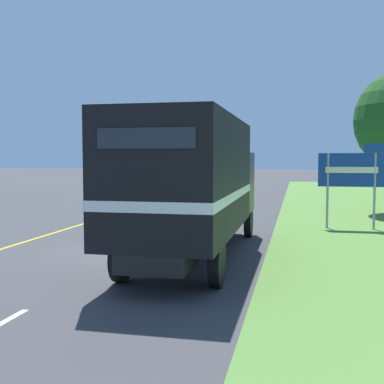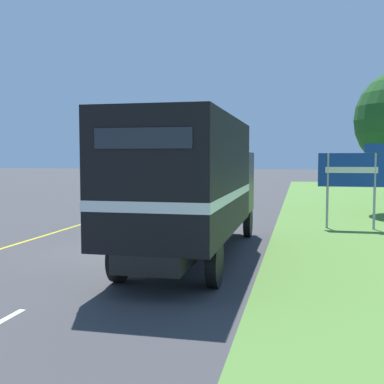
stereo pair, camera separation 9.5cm
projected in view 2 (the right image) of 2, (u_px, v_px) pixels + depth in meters
name	position (u px, v px, depth m)	size (l,w,h in m)	color
ground_plane	(125.00, 254.00, 13.00)	(200.00, 200.00, 0.00)	#3D3D3F
edge_line_yellow	(141.00, 206.00, 25.78)	(0.12, 58.90, 0.01)	yellow
centre_dash_near	(130.00, 251.00, 13.36)	(0.12, 2.60, 0.01)	white
centre_dash_mid_a	(185.00, 221.00, 19.78)	(0.12, 2.60, 0.01)	white
centre_dash_mid_b	(213.00, 205.00, 26.21)	(0.12, 2.60, 0.01)	white
centre_dash_far	(230.00, 196.00, 32.63)	(0.12, 2.60, 0.01)	white
centre_dash_farthest	(242.00, 190.00, 39.06)	(0.12, 2.60, 0.01)	white
horse_trailer_truck	(193.00, 182.00, 12.17)	(2.37, 8.52, 3.52)	black
lead_car_white	(179.00, 188.00, 26.85)	(1.80, 4.41, 1.85)	black
highway_sign	(353.00, 173.00, 17.44)	(2.34, 0.09, 3.10)	#9E9EA3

